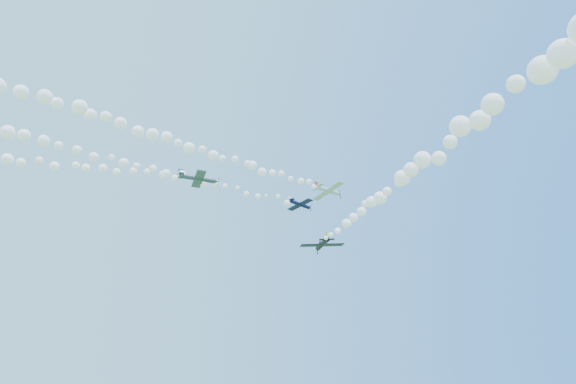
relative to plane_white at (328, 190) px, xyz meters
name	(u,v)px	position (x,y,z in m)	size (l,w,h in m)	color
plane_white	(328,190)	(0.00, 0.00, 0.00)	(7.72, 7.96, 2.48)	silver
smoke_trail_white	(158,136)	(-37.25, -12.25, -0.31)	(70.26, 25.01, 3.21)	white
plane_navy	(300,204)	(-5.23, 2.82, -2.93)	(6.42, 6.76, 2.54)	#0D0F3C
smoke_trail_navy	(125,162)	(-41.14, -6.20, -3.11)	(68.18, 18.87, 2.56)	white
plane_grey	(198,178)	(-28.56, -4.39, -3.36)	(7.42, 7.88, 2.65)	#35404D
plane_black	(322,244)	(-10.23, -15.23, -15.58)	(7.30, 6.88, 2.32)	black
smoke_trail_black	(443,148)	(-19.35, -53.52, -15.83)	(19.21, 72.65, 2.82)	white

